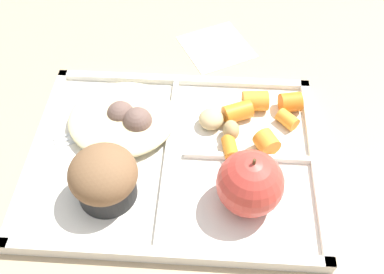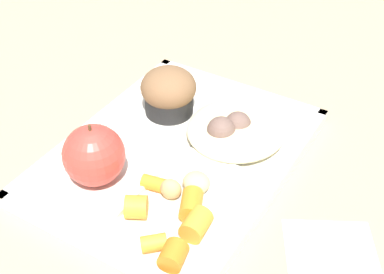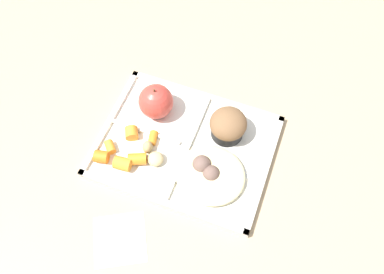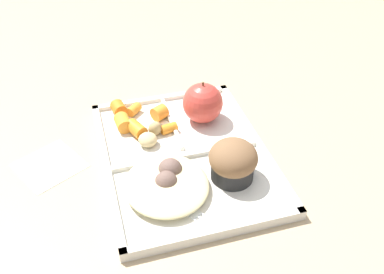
# 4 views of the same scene
# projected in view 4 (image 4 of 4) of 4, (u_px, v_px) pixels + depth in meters

# --- Properties ---
(ground) EXTENTS (6.00, 6.00, 0.00)m
(ground) POSITION_uv_depth(u_px,v_px,m) (184.00, 159.00, 0.76)
(ground) COLOR tan
(lunch_tray) EXTENTS (0.37, 0.28, 0.02)m
(lunch_tray) POSITION_uv_depth(u_px,v_px,m) (184.00, 156.00, 0.76)
(lunch_tray) COLOR silver
(lunch_tray) RESTS_ON ground
(green_apple) EXTENTS (0.08, 0.08, 0.08)m
(green_apple) POSITION_uv_depth(u_px,v_px,m) (203.00, 103.00, 0.81)
(green_apple) COLOR #C63D33
(green_apple) RESTS_ON lunch_tray
(bran_muffin) EXTENTS (0.08, 0.08, 0.07)m
(bran_muffin) POSITION_uv_depth(u_px,v_px,m) (233.00, 161.00, 0.69)
(bran_muffin) COLOR black
(bran_muffin) RESTS_ON lunch_tray
(carrot_slice_edge) EXTENTS (0.04, 0.03, 0.03)m
(carrot_slice_edge) POSITION_uv_depth(u_px,v_px,m) (123.00, 123.00, 0.80)
(carrot_slice_edge) COLOR orange
(carrot_slice_edge) RESTS_ON lunch_tray
(carrot_slice_diagonal) EXTENTS (0.04, 0.04, 0.03)m
(carrot_slice_diagonal) POSITION_uv_depth(u_px,v_px,m) (137.00, 129.00, 0.79)
(carrot_slice_diagonal) COLOR orange
(carrot_slice_diagonal) RESTS_ON lunch_tray
(carrot_slice_center) EXTENTS (0.03, 0.03, 0.02)m
(carrot_slice_center) POSITION_uv_depth(u_px,v_px,m) (134.00, 109.00, 0.84)
(carrot_slice_center) COLOR orange
(carrot_slice_center) RESTS_ON lunch_tray
(carrot_slice_tilted) EXTENTS (0.04, 0.04, 0.03)m
(carrot_slice_tilted) POSITION_uv_depth(u_px,v_px,m) (159.00, 113.00, 0.83)
(carrot_slice_tilted) COLOR orange
(carrot_slice_tilted) RESTS_ON lunch_tray
(carrot_slice_back) EXTENTS (0.02, 0.03, 0.02)m
(carrot_slice_back) POSITION_uv_depth(u_px,v_px,m) (169.00, 128.00, 0.80)
(carrot_slice_back) COLOR orange
(carrot_slice_back) RESTS_ON lunch_tray
(carrot_slice_large) EXTENTS (0.03, 0.03, 0.03)m
(carrot_slice_large) POSITION_uv_depth(u_px,v_px,m) (119.00, 109.00, 0.84)
(carrot_slice_large) COLOR orange
(carrot_slice_large) RESTS_ON lunch_tray
(potato_chunk_golden) EXTENTS (0.05, 0.05, 0.02)m
(potato_chunk_golden) POSITION_uv_depth(u_px,v_px,m) (148.00, 140.00, 0.77)
(potato_chunk_golden) COLOR tan
(potato_chunk_golden) RESTS_ON lunch_tray
(potato_chunk_large) EXTENTS (0.03, 0.03, 0.03)m
(potato_chunk_large) POSITION_uv_depth(u_px,v_px,m) (155.00, 128.00, 0.79)
(potato_chunk_large) COLOR tan
(potato_chunk_large) RESTS_ON lunch_tray
(egg_noodle_pile) EXTENTS (0.14, 0.14, 0.02)m
(egg_noodle_pile) POSITION_uv_depth(u_px,v_px,m) (166.00, 185.00, 0.68)
(egg_noodle_pile) COLOR beige
(egg_noodle_pile) RESTS_ON lunch_tray
(meatball_back) EXTENTS (0.04, 0.04, 0.04)m
(meatball_back) POSITION_uv_depth(u_px,v_px,m) (170.00, 170.00, 0.70)
(meatball_back) COLOR brown
(meatball_back) RESTS_ON lunch_tray
(meatball_side) EXTENTS (0.03, 0.03, 0.03)m
(meatball_side) POSITION_uv_depth(u_px,v_px,m) (164.00, 182.00, 0.68)
(meatball_side) COLOR #755B4C
(meatball_side) RESTS_ON lunch_tray
(meatball_center) EXTENTS (0.04, 0.04, 0.04)m
(meatball_center) POSITION_uv_depth(u_px,v_px,m) (166.00, 182.00, 0.68)
(meatball_center) COLOR brown
(meatball_center) RESTS_ON lunch_tray
(plastic_fork) EXTENTS (0.14, 0.09, 0.00)m
(plastic_fork) POSITION_uv_depth(u_px,v_px,m) (176.00, 200.00, 0.67)
(plastic_fork) COLOR white
(plastic_fork) RESTS_ON lunch_tray
(paper_napkin) EXTENTS (0.14, 0.14, 0.00)m
(paper_napkin) POSITION_uv_depth(u_px,v_px,m) (49.00, 165.00, 0.75)
(paper_napkin) COLOR white
(paper_napkin) RESTS_ON ground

